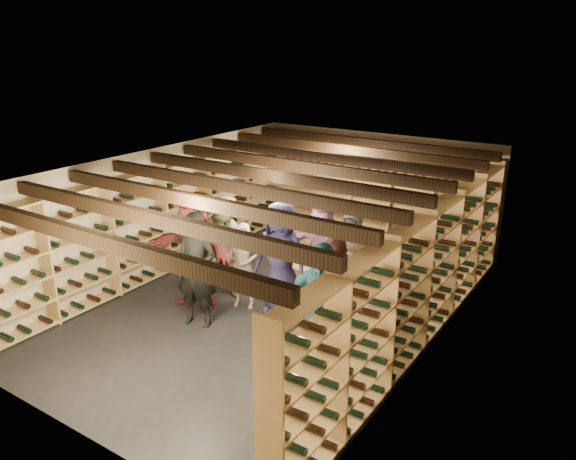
% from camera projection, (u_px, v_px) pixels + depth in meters
% --- Properties ---
extents(ground, '(8.00, 8.00, 0.00)m').
position_uv_depth(ground, '(274.00, 303.00, 9.71)').
color(ground, black).
rests_on(ground, ground).
extents(walls, '(5.52, 8.02, 2.40)m').
position_uv_depth(walls, '(273.00, 238.00, 9.31)').
color(walls, beige).
rests_on(walls, ground).
extents(ceiling, '(5.50, 8.00, 0.01)m').
position_uv_depth(ceiling, '(272.00, 167.00, 8.92)').
color(ceiling, beige).
rests_on(ceiling, walls).
extents(ceiling_joists, '(5.40, 7.12, 0.18)m').
position_uv_depth(ceiling_joists, '(272.00, 176.00, 8.97)').
color(ceiling_joists, black).
rests_on(ceiling_joists, ground).
extents(wine_rack_left, '(0.32, 7.50, 2.15)m').
position_uv_depth(wine_rack_left, '(163.00, 219.00, 10.69)').
color(wine_rack_left, '#A0834D').
rests_on(wine_rack_left, ground).
extents(wine_rack_right, '(0.32, 7.50, 2.15)m').
position_uv_depth(wine_rack_right, '(420.00, 280.00, 8.02)').
color(wine_rack_right, '#A0834D').
rests_on(wine_rack_right, ground).
extents(wine_rack_back, '(4.70, 0.30, 2.15)m').
position_uv_depth(wine_rack_back, '(372.00, 194.00, 12.37)').
color(wine_rack_back, '#A0834D').
rests_on(wine_rack_back, ground).
extents(crate_stack_left, '(0.52, 0.36, 0.68)m').
position_uv_depth(crate_stack_left, '(304.00, 233.00, 12.16)').
color(crate_stack_left, tan).
rests_on(crate_stack_left, ground).
extents(crate_stack_right, '(0.54, 0.39, 0.51)m').
position_uv_depth(crate_stack_right, '(313.00, 237.00, 12.12)').
color(crate_stack_right, tan).
rests_on(crate_stack_right, ground).
extents(crate_loose, '(0.52, 0.36, 0.17)m').
position_uv_depth(crate_loose, '(300.00, 270.00, 10.85)').
color(crate_loose, tan).
rests_on(crate_loose, ground).
extents(person_1, '(0.77, 0.60, 1.85)m').
position_uv_depth(person_1, '(196.00, 270.00, 8.73)').
color(person_1, black).
rests_on(person_1, ground).
extents(person_2, '(0.93, 0.84, 1.56)m').
position_uv_depth(person_2, '(224.00, 255.00, 9.74)').
color(person_2, brown).
rests_on(person_2, ground).
extents(person_3, '(1.18, 0.88, 1.63)m').
position_uv_depth(person_3, '(346.00, 280.00, 8.66)').
color(person_3, '#C5AB95').
rests_on(person_3, ground).
extents(person_4, '(1.14, 0.51, 1.91)m').
position_uv_depth(person_4, '(321.00, 309.00, 7.43)').
color(person_4, '#205A76').
rests_on(person_4, ground).
extents(person_5, '(1.80, 0.65, 1.91)m').
position_uv_depth(person_5, '(195.00, 253.00, 9.36)').
color(person_5, maroon).
rests_on(person_5, ground).
extents(person_6, '(1.00, 0.73, 1.89)m').
position_uv_depth(person_6, '(281.00, 258.00, 9.17)').
color(person_6, '#242048').
rests_on(person_6, ground).
extents(person_7, '(0.62, 0.49, 1.48)m').
position_uv_depth(person_7, '(244.00, 266.00, 9.37)').
color(person_7, gray).
rests_on(person_7, ground).
extents(person_8, '(0.93, 0.79, 1.69)m').
position_uv_depth(person_8, '(336.00, 293.00, 8.16)').
color(person_8, '#48281C').
rests_on(person_8, ground).
extents(person_9, '(1.23, 0.97, 1.66)m').
position_uv_depth(person_9, '(226.00, 239.00, 10.35)').
color(person_9, '#B3AEA2').
rests_on(person_9, ground).
extents(person_11, '(1.57, 0.79, 1.62)m').
position_uv_depth(person_11, '(321.00, 247.00, 10.02)').
color(person_11, '#965E94').
rests_on(person_11, ground).
extents(person_12, '(0.81, 0.61, 1.50)m').
position_uv_depth(person_12, '(352.00, 250.00, 10.07)').
color(person_12, '#38393E').
rests_on(person_12, ground).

